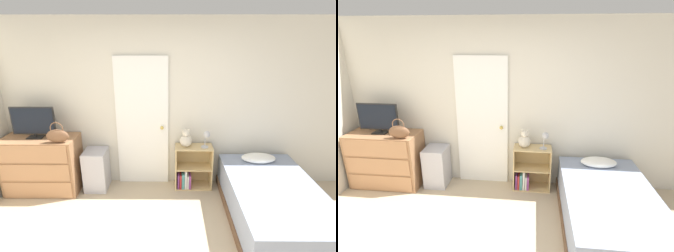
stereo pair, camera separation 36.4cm
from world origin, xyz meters
TOP-DOWN VIEW (x-y plane):
  - wall_back at (0.00, 2.04)m, footprint 10.00×0.06m
  - door_closed at (-0.28, 1.99)m, footprint 0.79×0.09m
  - dresser at (-1.78, 1.73)m, footprint 1.08×0.52m
  - tv at (-1.82, 1.74)m, footprint 0.63×0.16m
  - handbag at (-1.42, 1.56)m, footprint 0.31×0.10m
  - storage_bin at (-0.99, 1.80)m, footprint 0.34×0.39m
  - bookshelf at (0.46, 1.85)m, footprint 0.57×0.29m
  - teddy_bear at (0.38, 1.84)m, footprint 0.19×0.19m
  - desk_lamp at (0.69, 1.80)m, footprint 0.13×0.12m
  - bed at (1.46, 1.04)m, footprint 1.12×1.92m

SIDE VIEW (x-z plane):
  - bed at x=1.46m, z-range -0.05..0.56m
  - bookshelf at x=0.46m, z-range -0.07..0.62m
  - storage_bin at x=-0.99m, z-range 0.00..0.63m
  - dresser at x=-1.78m, z-range 0.00..0.87m
  - teddy_bear at x=0.38m, z-range 0.67..0.95m
  - desk_lamp at x=0.69m, z-range 0.74..1.01m
  - handbag at x=-1.42m, z-range 0.82..1.12m
  - door_closed at x=-0.28m, z-range 0.00..2.02m
  - tv at x=-1.82m, z-range 0.88..1.34m
  - wall_back at x=0.00m, z-range 0.00..2.55m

